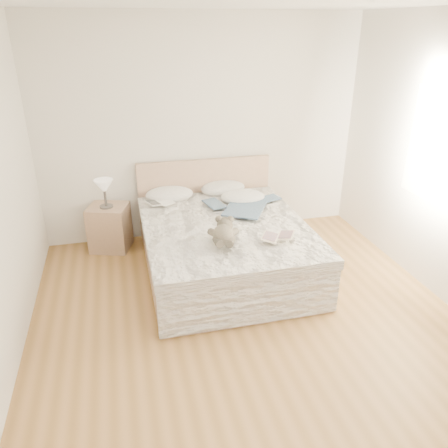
{
  "coord_description": "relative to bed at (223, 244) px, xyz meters",
  "views": [
    {
      "loc": [
        -1.04,
        -3.02,
        2.55
      ],
      "look_at": [
        -0.03,
        1.05,
        0.62
      ],
      "focal_mm": 35.0,
      "sensor_mm": 36.0,
      "label": 1
    }
  ],
  "objects": [
    {
      "name": "pillow_right",
      "position": [
        0.37,
        0.52,
        0.33
      ],
      "size": [
        0.58,
        0.44,
        0.16
      ],
      "primitive_type": "ellipsoid",
      "rotation": [
        0.0,
        0.0,
        -0.13
      ],
      "color": "white",
      "rests_on": "bed"
    },
    {
      "name": "teddy_bear",
      "position": [
        -0.14,
        -0.58,
        0.34
      ],
      "size": [
        0.33,
        0.42,
        0.2
      ],
      "primitive_type": null,
      "rotation": [
        0.0,
        0.0,
        -0.2
      ],
      "color": "#605749",
      "rests_on": "bed"
    },
    {
      "name": "photo_book",
      "position": [
        -0.62,
        0.59,
        0.32
      ],
      "size": [
        0.36,
        0.31,
        0.02
      ],
      "primitive_type": "cube",
      "rotation": [
        0.0,
        0.0,
        0.4
      ],
      "color": "white",
      "rests_on": "bed"
    },
    {
      "name": "childrens_book",
      "position": [
        0.41,
        -0.59,
        0.32
      ],
      "size": [
        0.4,
        0.36,
        0.02
      ],
      "primitive_type": "cube",
      "rotation": [
        0.0,
        0.0,
        -0.54
      ],
      "color": "#F5E6C8",
      "rests_on": "bed"
    },
    {
      "name": "bed",
      "position": [
        0.0,
        0.0,
        0.0
      ],
      "size": [
        1.72,
        2.14,
        1.0
      ],
      "color": "tan",
      "rests_on": "floor"
    },
    {
      "name": "pillow_left",
      "position": [
        -0.48,
        0.83,
        0.33
      ],
      "size": [
        0.61,
        0.44,
        0.17
      ],
      "primitive_type": "ellipsoid",
      "rotation": [
        0.0,
        0.0,
        -0.06
      ],
      "color": "white",
      "rests_on": "bed"
    },
    {
      "name": "floor",
      "position": [
        0.0,
        -1.19,
        -0.31
      ],
      "size": [
        4.0,
        4.5,
        0.0
      ],
      "primitive_type": "cube",
      "color": "brown",
      "rests_on": "ground"
    },
    {
      "name": "pillow_middle",
      "position": [
        0.22,
        0.89,
        0.33
      ],
      "size": [
        0.61,
        0.46,
        0.17
      ],
      "primitive_type": "ellipsoid",
      "rotation": [
        0.0,
        0.0,
        0.1
      ],
      "color": "white",
      "rests_on": "bed"
    },
    {
      "name": "nightstand",
      "position": [
        -1.23,
        0.82,
        -0.03
      ],
      "size": [
        0.55,
        0.52,
        0.56
      ],
      "primitive_type": "cube",
      "rotation": [
        0.0,
        0.0,
        -0.31
      ],
      "color": "#A28265",
      "rests_on": "floor"
    },
    {
      "name": "wall_back",
      "position": [
        0.0,
        1.06,
        1.04
      ],
      "size": [
        4.0,
        0.02,
        2.7
      ],
      "primitive_type": "cube",
      "color": "silver",
      "rests_on": "ground"
    },
    {
      "name": "table_lamp",
      "position": [
        -1.24,
        0.79,
        0.5
      ],
      "size": [
        0.26,
        0.26,
        0.34
      ],
      "color": "#4F4944",
      "rests_on": "nightstand"
    },
    {
      "name": "blouse",
      "position": [
        0.32,
        0.22,
        0.32
      ],
      "size": [
        0.91,
        0.93,
        0.03
      ],
      "primitive_type": null,
      "rotation": [
        0.0,
        0.0,
        -0.52
      ],
      "color": "#384F6A",
      "rests_on": "bed"
    }
  ]
}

